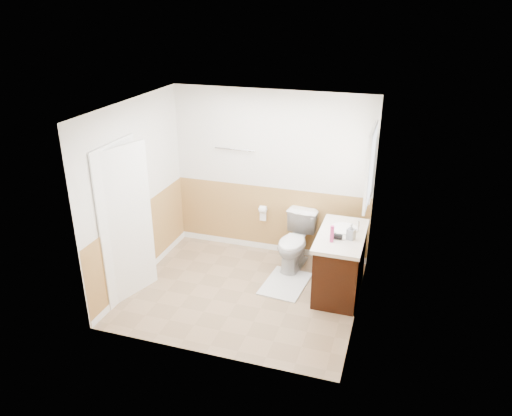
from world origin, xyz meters
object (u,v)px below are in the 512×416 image
(vanity_cabinet, at_px, (340,264))
(lotion_bottle, at_px, (332,234))
(soap_dispenser, at_px, (351,232))
(toilet, at_px, (295,242))
(bath_mat, at_px, (285,284))

(vanity_cabinet, height_order, lotion_bottle, lotion_bottle)
(vanity_cabinet, relative_size, soap_dispenser, 5.29)
(soap_dispenser, bearing_deg, toilet, 146.45)
(bath_mat, distance_m, lotion_bottle, 1.15)
(bath_mat, relative_size, soap_dispenser, 3.85)
(toilet, distance_m, lotion_bottle, 1.09)
(toilet, bearing_deg, bath_mat, -84.56)
(toilet, bearing_deg, lotion_bottle, -43.21)
(vanity_cabinet, distance_m, lotion_bottle, 0.63)
(toilet, relative_size, vanity_cabinet, 0.73)
(toilet, height_order, lotion_bottle, lotion_bottle)
(lotion_bottle, xyz_separation_m, soap_dispenser, (0.22, 0.15, -0.01))
(bath_mat, xyz_separation_m, vanity_cabinet, (0.72, 0.07, 0.39))
(vanity_cabinet, height_order, soap_dispenser, soap_dispenser)
(toilet, xyz_separation_m, bath_mat, (-0.00, -0.52, -0.39))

